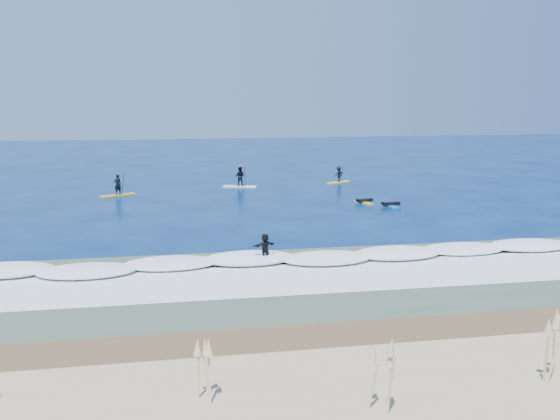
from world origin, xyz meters
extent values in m
plane|color=#031340|center=(0.00, 0.00, 0.00)|extent=(160.00, 160.00, 0.00)
cube|color=brown|center=(0.00, -21.50, 0.00)|extent=(90.00, 5.00, 0.08)
cube|color=#3A4F3E|center=(0.00, -14.00, 0.01)|extent=(90.00, 13.00, 0.01)
cube|color=white|center=(0.00, -10.00, 0.00)|extent=(40.00, 6.00, 0.30)
cube|color=silver|center=(0.00, -13.00, 0.00)|extent=(34.00, 5.00, 0.02)
cube|color=gold|center=(-11.24, 13.31, 0.05)|extent=(3.04, 2.16, 0.10)
imported|color=black|center=(-11.24, 13.31, 0.98)|extent=(0.76, 0.68, 1.76)
cylinder|color=black|center=(-10.84, 13.53, 0.92)|extent=(0.38, 0.64, 2.05)
cube|color=black|center=(-10.84, 13.53, -0.05)|extent=(0.12, 0.03, 0.31)
cube|color=white|center=(-0.40, 16.55, 0.05)|extent=(3.24, 1.75, 0.11)
imported|color=black|center=(-0.40, 16.55, 1.01)|extent=(1.05, 0.93, 1.81)
cylinder|color=black|center=(0.05, 16.40, 0.95)|extent=(0.27, 0.70, 2.11)
cube|color=black|center=(0.05, 16.40, -0.05)|extent=(0.13, 0.03, 0.32)
cube|color=yellow|center=(9.45, 17.63, 0.04)|extent=(2.63, 1.79, 0.09)
imported|color=black|center=(9.45, 17.63, 0.84)|extent=(1.12, 0.95, 1.51)
cylinder|color=black|center=(9.80, 17.81, 0.79)|extent=(0.31, 0.55, 1.76)
cube|color=black|center=(9.80, 17.81, -0.04)|extent=(0.11, 0.03, 0.26)
cube|color=yellow|center=(8.36, 6.22, 0.05)|extent=(1.05, 2.02, 0.09)
cube|color=black|center=(8.45, 6.25, 0.20)|extent=(1.39, 0.72, 0.22)
sphere|color=black|center=(7.72, 6.03, 0.30)|extent=(0.22, 0.22, 0.22)
cube|color=blue|center=(9.91, 4.39, 0.05)|extent=(0.77, 2.07, 0.10)
cube|color=black|center=(10.00, 4.40, 0.21)|extent=(1.43, 0.52, 0.23)
sphere|color=black|center=(9.22, 4.31, 0.31)|extent=(0.23, 0.23, 0.23)
cube|color=silver|center=(-2.20, -10.19, 0.20)|extent=(2.05, 1.21, 0.10)
imported|color=black|center=(-2.20, -10.19, 0.92)|extent=(1.30, 0.80, 1.33)
cylinder|color=#F93F16|center=(1.04, 28.73, 0.24)|extent=(0.30, 0.30, 0.48)
cone|color=#F93F16|center=(1.04, 28.73, 0.60)|extent=(0.21, 0.21, 0.24)
camera|label=1|loc=(-6.97, -40.85, 8.67)|focal=40.00mm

